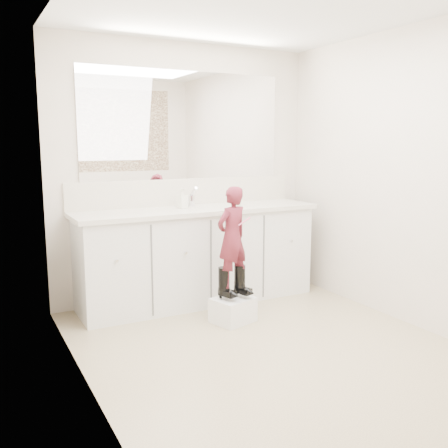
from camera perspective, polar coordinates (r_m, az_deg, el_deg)
floor at (r=3.78m, az=5.13°, el=-13.86°), size 3.00×3.00×0.00m
ceiling at (r=3.59m, az=5.74°, el=24.03°), size 3.00×3.00×0.00m
wall_back at (r=4.81m, az=-4.47°, el=5.91°), size 2.60×0.00×2.60m
wall_left at (r=2.98m, az=-16.02°, el=3.45°), size 0.00×3.00×3.00m
wall_right at (r=4.34m, az=20.00°, el=5.00°), size 0.00×3.00×3.00m
vanity_cabinet at (r=4.67m, az=-3.00°, el=-3.80°), size 2.20×0.55×0.85m
countertop at (r=4.58m, az=-2.97°, el=1.60°), size 2.28×0.58×0.04m
backsplash at (r=4.81m, az=-4.37°, el=3.70°), size 2.28×0.03×0.25m
mirror at (r=4.79m, az=-4.48°, el=11.16°), size 2.00×0.02×1.00m
faucet at (r=4.72m, az=-3.82°, el=2.68°), size 0.08×0.08×0.10m
cup at (r=4.76m, az=1.50°, el=2.72°), size 0.10×0.10×0.09m
soap_bottle at (r=4.57m, az=-4.82°, el=2.93°), size 0.10×0.10×0.18m
step_stool at (r=4.22m, az=1.03°, el=-9.80°), size 0.38×0.35×0.21m
boot_left at (r=4.13m, az=-0.01°, el=-6.78°), size 0.14×0.20×0.27m
boot_right at (r=4.20m, az=1.81°, el=-6.51°), size 0.14×0.20×0.27m
toddler at (r=4.08m, az=0.92°, el=-1.49°), size 0.35×0.28×0.83m
toothbrush at (r=4.02m, az=2.35°, el=0.30°), size 0.13×0.05×0.06m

